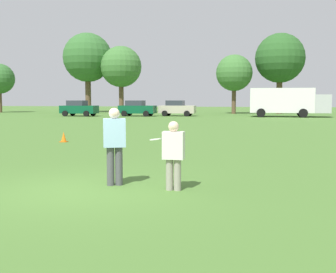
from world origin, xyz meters
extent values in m
plane|color=#47702D|center=(0.00, 0.00, 0.00)|extent=(194.03, 194.03, 0.00)
cylinder|color=#4C4C51|center=(0.54, 0.69, 0.45)|extent=(0.18, 0.18, 0.91)
cylinder|color=#4C4C51|center=(0.72, 0.76, 0.45)|extent=(0.18, 0.18, 0.91)
cube|color=#9EC6E5|center=(0.63, 0.73, 1.24)|extent=(0.58, 0.46, 0.66)
sphere|color=beige|center=(0.63, 0.73, 1.69)|extent=(0.25, 0.25, 0.25)
cylinder|color=gray|center=(2.17, 0.47, 0.35)|extent=(0.16, 0.16, 0.70)
cylinder|color=gray|center=(1.99, 0.47, 0.35)|extent=(0.16, 0.16, 0.70)
cube|color=silver|center=(2.08, 0.47, 1.00)|extent=(0.47, 0.28, 0.61)
sphere|color=beige|center=(2.08, 0.47, 1.42)|extent=(0.23, 0.23, 0.23)
cylinder|color=white|center=(1.63, 0.66, 1.11)|extent=(0.27, 0.27, 0.07)
cube|color=#D8590C|center=(-4.91, 9.65, 0.01)|extent=(0.32, 0.32, 0.03)
cone|color=orange|center=(-4.91, 9.65, 0.26)|extent=(0.24, 0.24, 0.45)
cube|color=#0C4C2D|center=(-16.06, 37.16, 0.78)|extent=(4.23, 1.88, 0.90)
cube|color=#2D333D|center=(-16.31, 37.16, 1.50)|extent=(2.03, 1.68, 0.64)
cylinder|color=black|center=(-14.74, 38.13, 0.33)|extent=(0.66, 0.23, 0.66)
cylinder|color=black|center=(-14.78, 36.13, 0.33)|extent=(0.66, 0.23, 0.66)
cylinder|color=black|center=(-17.35, 38.18, 0.33)|extent=(0.66, 0.23, 0.66)
cylinder|color=black|center=(-17.38, 36.18, 0.33)|extent=(0.66, 0.23, 0.66)
cube|color=#0C4C2D|center=(-9.43, 38.56, 0.78)|extent=(4.23, 1.88, 0.90)
cube|color=#2D333D|center=(-9.68, 38.56, 1.50)|extent=(2.03, 1.68, 0.64)
cylinder|color=black|center=(-8.11, 39.53, 0.33)|extent=(0.66, 0.23, 0.66)
cylinder|color=black|center=(-8.15, 37.53, 0.33)|extent=(0.66, 0.23, 0.66)
cylinder|color=black|center=(-10.72, 39.58, 0.33)|extent=(0.66, 0.23, 0.66)
cylinder|color=black|center=(-10.75, 37.58, 0.33)|extent=(0.66, 0.23, 0.66)
cube|color=#B7AD99|center=(-4.95, 39.84, 0.78)|extent=(4.23, 1.88, 0.90)
cube|color=#2D333D|center=(-5.20, 39.84, 1.50)|extent=(2.03, 1.68, 0.64)
cylinder|color=black|center=(-3.62, 40.81, 0.33)|extent=(0.66, 0.23, 0.66)
cylinder|color=black|center=(-3.66, 38.82, 0.33)|extent=(0.66, 0.23, 0.66)
cylinder|color=black|center=(-6.23, 40.86, 0.33)|extent=(0.66, 0.23, 0.66)
cylinder|color=black|center=(-6.27, 38.87, 0.33)|extent=(0.66, 0.23, 0.66)
cube|color=white|center=(6.85, 39.67, 1.83)|extent=(6.85, 2.63, 2.70)
cube|color=#B2B2B7|center=(11.05, 39.59, 1.48)|extent=(1.84, 2.33, 2.00)
cylinder|color=black|center=(9.09, 40.99, 0.48)|extent=(0.97, 0.30, 0.96)
cylinder|color=black|center=(9.04, 38.25, 0.48)|extent=(0.97, 0.30, 0.96)
cylinder|color=black|center=(4.67, 41.08, 0.48)|extent=(0.97, 0.30, 0.96)
cylinder|color=black|center=(4.62, 38.34, 0.48)|extent=(0.97, 0.30, 0.96)
cylinder|color=brown|center=(-32.76, 47.05, 1.54)|extent=(0.51, 0.51, 3.08)
cylinder|color=brown|center=(-20.29, 50.25, 2.51)|extent=(0.84, 0.84, 5.03)
sphere|color=#33662D|center=(-20.29, 50.25, 8.08)|extent=(7.18, 7.18, 7.18)
cylinder|color=brown|center=(-14.93, 49.58, 2.06)|extent=(0.69, 0.69, 4.11)
sphere|color=#3D7033|center=(-14.93, 49.58, 6.61)|extent=(5.87, 5.87, 5.87)
cylinder|color=brown|center=(1.20, 48.59, 1.70)|extent=(0.57, 0.57, 3.40)
sphere|color=#3D7033|center=(1.20, 48.59, 5.47)|extent=(4.86, 4.86, 4.86)
cylinder|color=brown|center=(7.20, 50.43, 2.33)|extent=(0.78, 0.78, 4.66)
sphere|color=#285623|center=(7.20, 50.43, 7.49)|extent=(6.65, 6.65, 6.65)
camera|label=1|loc=(3.79, -8.52, 2.03)|focal=44.77mm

